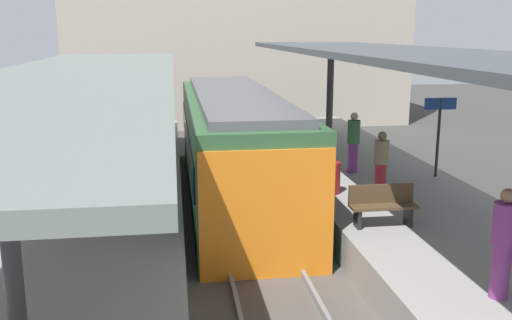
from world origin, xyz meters
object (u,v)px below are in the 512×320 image
Objects in this scene: passenger_mid_platform at (381,162)px; passenger_far_end at (353,142)px; commuter_train at (235,145)px; litter_bin at (331,178)px; platform_sign at (439,119)px; passenger_near_bench at (503,242)px; platform_bench at (382,204)px.

passenger_far_end is at bearing 89.21° from passenger_mid_platform.
commuter_train is 4.55m from passenger_mid_platform.
litter_bin is 0.50× the size of passenger_mid_platform.
commuter_train reaches higher than platform_sign.
platform_sign reaches higher than passenger_near_bench.
passenger_far_end is (3.32, -0.82, 0.18)m from commuter_train.
passenger_near_bench reaches higher than passenger_mid_platform.
platform_sign is 2.80m from passenger_mid_platform.
passenger_far_end is at bearing -13.87° from commuter_train.
passenger_far_end is at bearing 88.43° from passenger_near_bench.
platform_sign reaches higher than passenger_far_end.
passenger_near_bench is at bearing -80.70° from litter_bin.
passenger_mid_platform is 2.32m from passenger_far_end.
litter_bin is (-3.36, -1.22, -1.22)m from platform_sign.
platform_sign is 3.78m from litter_bin.
platform_sign reaches higher than platform_bench.
passenger_near_bench is at bearing -80.34° from platform_bench.
passenger_mid_platform is at bearing -90.79° from passenger_far_end.
passenger_near_bench is (-2.39, -7.16, -0.72)m from platform_sign.
passenger_mid_platform is 0.92× the size of passenger_far_end.
passenger_far_end reaches higher than passenger_near_bench.
passenger_near_bench is at bearing -70.51° from commuter_train.
passenger_near_bench is 5.64m from passenger_mid_platform.
passenger_far_end is (1.19, 2.00, 0.51)m from litter_bin.
commuter_train is 9.31m from passenger_near_bench.
platform_bench is 1.75× the size of litter_bin.
passenger_far_end reaches higher than platform_bench.
litter_bin is 1.28m from passenger_mid_platform.
commuter_train is 6.82× the size of passenger_near_bench.
platform_bench reaches higher than litter_bin.
passenger_near_bench reaches higher than litter_bin.
platform_bench is 0.63× the size of platform_sign.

